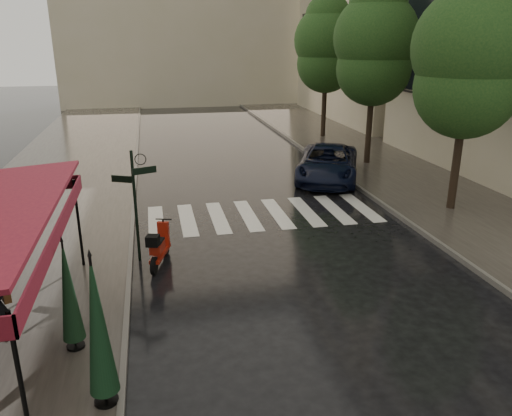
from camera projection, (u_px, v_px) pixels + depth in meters
name	position (u px, v px, depth m)	size (l,w,h in m)	color
ground	(193.00, 310.00, 11.27)	(120.00, 120.00, 0.00)	black
sidewalk_near	(63.00, 179.00, 21.48)	(6.00, 60.00, 0.12)	#38332D
sidewalk_far	(381.00, 163.00, 24.38)	(5.50, 60.00, 0.12)	#38332D
curb_near	(136.00, 175.00, 22.07)	(0.12, 60.00, 0.16)	#595651
curb_far	(326.00, 165.00, 23.82)	(0.12, 60.00, 0.16)	#595651
crosswalk	(263.00, 214.00, 17.41)	(7.85, 3.20, 0.01)	silver
signpost	(135.00, 197.00, 13.22)	(1.17, 0.29, 3.10)	black
tree_near	(471.00, 55.00, 16.07)	(3.80, 3.80, 7.99)	black
tree_mid	(375.00, 44.00, 22.45)	(3.80, 3.80, 8.34)	black
tree_far	(327.00, 45.00, 29.01)	(3.80, 3.80, 8.16)	black
scooter	(159.00, 247.00, 13.36)	(0.74, 1.65, 1.11)	black
parked_car	(328.00, 163.00, 21.46)	(2.44, 5.28, 1.47)	black
parasol_front	(98.00, 325.00, 7.80)	(0.49, 0.49, 2.71)	black
parasol_back	(68.00, 291.00, 9.33)	(0.43, 0.43, 2.28)	black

